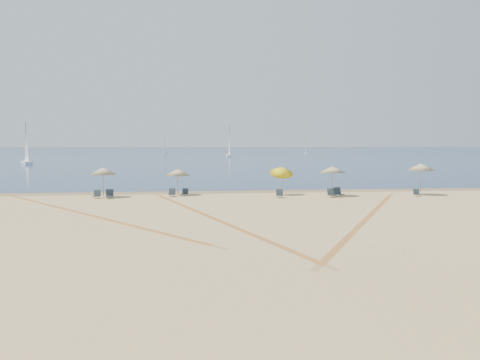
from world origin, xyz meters
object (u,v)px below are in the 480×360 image
object	(u,v)px
chair_1	(97,195)
chair_7	(338,193)
umbrella_4	(332,170)
chair_3	(172,193)
sailboat_0	(229,147)
sailboat_2	(306,148)
sailboat_1	(165,148)
sailboat_3	(26,152)
chair_2	(110,194)
umbrella_5	(421,167)
umbrella_2	(178,172)
chair_5	(280,194)
umbrella_3	(282,170)
chair_4	(185,193)
chair_6	(331,193)
umbrella_1	(103,171)
chair_8	(417,193)

from	to	relation	value
chair_1	chair_7	bearing A→B (deg)	4.16
umbrella_4	chair_3	size ratio (longest dim) A/B	3.64
sailboat_0	sailboat_2	size ratio (longest dim) A/B	1.41
sailboat_1	sailboat_3	bearing A→B (deg)	-101.73
umbrella_4	chair_1	world-z (taller)	umbrella_4
umbrella_4	chair_1	bearing A→B (deg)	177.72
chair_2	sailboat_0	bearing A→B (deg)	74.26
umbrella_4	umbrella_5	bearing A→B (deg)	-0.37
umbrella_2	chair_5	bearing A→B (deg)	-19.53
umbrella_3	sailboat_3	bearing A→B (deg)	118.77
umbrella_5	chair_4	distance (m)	19.18
umbrella_5	chair_7	world-z (taller)	umbrella_5
chair_4	sailboat_1	world-z (taller)	sailboat_1
umbrella_4	chair_4	world-z (taller)	umbrella_4
chair_6	sailboat_2	size ratio (longest dim) A/B	0.10
umbrella_2	chair_3	xyz separation A→B (m)	(-0.46, -0.88, -1.61)
umbrella_2	sailboat_3	bearing A→B (deg)	113.29
chair_2	chair_6	world-z (taller)	chair_2
chair_7	umbrella_1	bearing A→B (deg)	156.40
chair_3	sailboat_0	size ratio (longest dim) A/B	0.07
chair_4	sailboat_0	bearing A→B (deg)	93.91
chair_4	sailboat_3	bearing A→B (deg)	125.36
sailboat_0	chair_6	bearing A→B (deg)	-90.20
umbrella_4	chair_7	size ratio (longest dim) A/B	2.81
chair_2	sailboat_2	world-z (taller)	sailboat_2
chair_4	sailboat_2	world-z (taller)	sailboat_2
chair_5	chair_7	world-z (taller)	chair_7
umbrella_1	sailboat_1	world-z (taller)	sailboat_1
chair_4	chair_8	size ratio (longest dim) A/B	1.11
umbrella_4	chair_7	distance (m)	1.90
umbrella_2	chair_4	world-z (taller)	umbrella_2
chair_1	sailboat_2	xyz separation A→B (m)	(53.68, 147.92, 1.74)
umbrella_5	chair_8	distance (m)	2.31
chair_8	sailboat_3	world-z (taller)	sailboat_3
chair_6	umbrella_5	bearing A→B (deg)	4.14
chair_8	chair_6	bearing A→B (deg)	-178.50
sailboat_0	chair_5	bearing A→B (deg)	-92.18
umbrella_1	chair_4	world-z (taller)	umbrella_1
chair_5	sailboat_3	world-z (taller)	sailboat_3
umbrella_3	chair_4	distance (m)	7.99
umbrella_5	chair_4	world-z (taller)	umbrella_5
sailboat_0	chair_2	bearing A→B (deg)	-98.51
sailboat_1	chair_5	bearing A→B (deg)	-83.19
chair_1	sailboat_3	bearing A→B (deg)	116.08
chair_8	chair_5	bearing A→B (deg)	-179.11
sailboat_1	sailboat_3	xyz separation A→B (m)	(-25.63, -96.30, 0.25)
umbrella_2	chair_1	bearing A→B (deg)	-165.61
chair_1	chair_3	xyz separation A→B (m)	(5.73, 0.70, -0.00)
chair_5	chair_7	distance (m)	4.71
chair_7	chair_4	bearing A→B (deg)	150.67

